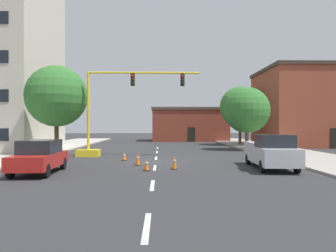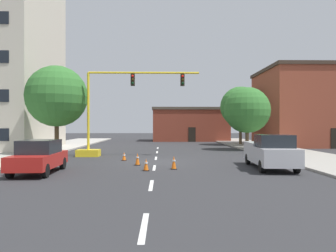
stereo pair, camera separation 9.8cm
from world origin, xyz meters
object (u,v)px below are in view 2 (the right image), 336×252
at_px(pickup_truck_silver, 270,152).
at_px(traffic_cone_roadside_a, 137,159).
at_px(tree_right_far, 240,107).
at_px(tree_right_mid, 247,110).
at_px(traffic_signal_gantry, 105,128).
at_px(sedan_red_near_left, 39,156).
at_px(traffic_cone_roadside_b, 146,165).
at_px(tree_left_near, 57,96).
at_px(traffic_cone_roadside_d, 174,163).
at_px(traffic_cone_roadside_c, 124,156).

distance_m(pickup_truck_silver, traffic_cone_roadside_a, 8.01).
distance_m(tree_right_far, pickup_truck_silver, 22.42).
distance_m(tree_right_far, tree_right_mid, 8.12).
bearing_deg(traffic_signal_gantry, sedan_red_near_left, -101.32).
distance_m(tree_right_far, traffic_cone_roadside_b, 25.40).
xyz_separation_m(tree_left_near, sedan_red_near_left, (2.34, -10.01, -4.03)).
bearing_deg(traffic_cone_roadside_a, tree_right_far, 60.32).
xyz_separation_m(tree_right_mid, sedan_red_near_left, (-15.06, -15.36, -3.14)).
height_order(tree_right_mid, sedan_red_near_left, tree_right_mid).
relative_size(traffic_signal_gantry, traffic_cone_roadside_d, 12.63).
relative_size(tree_right_far, traffic_cone_roadside_c, 12.28).
distance_m(traffic_signal_gantry, traffic_cone_roadside_b, 9.26).
bearing_deg(sedan_red_near_left, tree_right_far, 54.99).
bearing_deg(traffic_cone_roadside_d, traffic_cone_roadside_a, 139.58).
relative_size(traffic_signal_gantry, pickup_truck_silver, 1.78).
bearing_deg(traffic_signal_gantry, traffic_cone_roadside_a, -61.88).
xyz_separation_m(tree_right_far, traffic_cone_roadside_c, (-12.61, -17.39, -4.54)).
height_order(pickup_truck_silver, sedan_red_near_left, pickup_truck_silver).
distance_m(tree_left_near, traffic_cone_roadside_b, 12.98).
xyz_separation_m(pickup_truck_silver, sedan_red_near_left, (-12.71, -1.56, -0.09)).
bearing_deg(traffic_signal_gantry, pickup_truck_silver, -34.44).
height_order(tree_right_mid, traffic_cone_roadside_d, tree_right_mid).
height_order(traffic_signal_gantry, sedan_red_near_left, traffic_signal_gantry).
bearing_deg(tree_right_mid, pickup_truck_silver, -99.64).
height_order(tree_left_near, tree_right_mid, tree_left_near).
relative_size(tree_left_near, traffic_cone_roadside_a, 9.68).
bearing_deg(pickup_truck_silver, traffic_cone_roadside_d, -178.02).
relative_size(pickup_truck_silver, traffic_cone_roadside_c, 9.18).
relative_size(traffic_cone_roadside_b, traffic_cone_roadside_d, 0.87).
relative_size(traffic_cone_roadside_a, traffic_cone_roadside_b, 1.14).
bearing_deg(tree_right_far, traffic_cone_roadside_d, -112.79).
bearing_deg(tree_right_far, traffic_cone_roadside_b, -115.58).
xyz_separation_m(traffic_signal_gantry, tree_right_far, (14.54, 14.30, 2.55)).
xyz_separation_m(pickup_truck_silver, traffic_cone_roadside_a, (-7.81, 1.69, -0.60)).
xyz_separation_m(traffic_signal_gantry, sedan_red_near_left, (-1.81, -9.03, -1.40)).
bearing_deg(traffic_signal_gantry, tree_left_near, 166.77).
bearing_deg(traffic_cone_roadside_b, traffic_signal_gantry, 114.45).
height_order(traffic_signal_gantry, tree_right_far, tree_right_far).
relative_size(traffic_cone_roadside_b, traffic_cone_roadside_c, 1.13).
xyz_separation_m(tree_left_near, traffic_cone_roadside_a, (7.24, -6.76, -4.54)).
relative_size(tree_left_near, traffic_cone_roadside_b, 11.02).
height_order(traffic_cone_roadside_b, traffic_cone_roadside_d, traffic_cone_roadside_d).
height_order(tree_right_far, traffic_cone_roadside_b, tree_right_far).
bearing_deg(tree_right_mid, traffic_cone_roadside_b, -123.11).
height_order(tree_right_far, traffic_cone_roadside_a, tree_right_far).
height_order(tree_left_near, pickup_truck_silver, tree_left_near).
bearing_deg(pickup_truck_silver, traffic_signal_gantry, 145.56).
bearing_deg(traffic_signal_gantry, traffic_cone_roadside_b, -65.55).
xyz_separation_m(tree_left_near, traffic_cone_roadside_b, (7.90, -9.22, -4.59)).
bearing_deg(traffic_cone_roadside_d, traffic_cone_roadside_b, -159.84).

